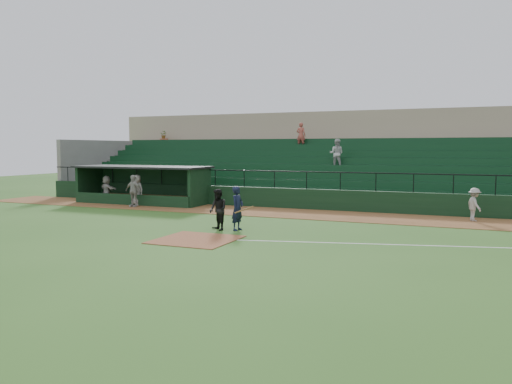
% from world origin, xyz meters
% --- Properties ---
extents(ground, '(90.00, 90.00, 0.00)m').
position_xyz_m(ground, '(0.00, 0.00, 0.00)').
color(ground, '#2C571C').
rests_on(ground, ground).
extents(warning_track, '(40.00, 4.00, 0.03)m').
position_xyz_m(warning_track, '(0.00, 8.00, 0.01)').
color(warning_track, brown).
rests_on(warning_track, ground).
extents(home_plate_dirt, '(3.00, 3.00, 0.03)m').
position_xyz_m(home_plate_dirt, '(0.00, -1.00, 0.01)').
color(home_plate_dirt, brown).
rests_on(home_plate_dirt, ground).
extents(foul_line, '(17.49, 4.44, 0.01)m').
position_xyz_m(foul_line, '(8.00, 1.20, 0.01)').
color(foul_line, white).
rests_on(foul_line, ground).
extents(stadium_structure, '(38.00, 13.08, 6.40)m').
position_xyz_m(stadium_structure, '(-0.00, 16.46, 2.30)').
color(stadium_structure, black).
rests_on(stadium_structure, ground).
extents(dugout, '(8.90, 3.20, 2.42)m').
position_xyz_m(dugout, '(-9.75, 9.56, 1.33)').
color(dugout, black).
rests_on(dugout, ground).
extents(batter_at_plate, '(1.06, 0.74, 1.93)m').
position_xyz_m(batter_at_plate, '(0.52, 1.73, 0.97)').
color(batter_at_plate, black).
rests_on(batter_at_plate, ground).
extents(umpire, '(1.12, 1.07, 1.81)m').
position_xyz_m(umpire, '(-0.29, 1.42, 0.91)').
color(umpire, black).
rests_on(umpire, ground).
extents(runner, '(1.01, 1.21, 1.62)m').
position_xyz_m(runner, '(10.03, 8.61, 0.84)').
color(runner, '#9D9893').
rests_on(runner, warning_track).
extents(dugout_player_a, '(1.16, 0.53, 1.93)m').
position_xyz_m(dugout_player_a, '(-8.97, 7.08, 1.00)').
color(dugout_player_a, '#A09B96').
rests_on(dugout_player_a, warning_track).
extents(dugout_player_b, '(0.95, 0.65, 1.90)m').
position_xyz_m(dugout_player_b, '(-9.28, 7.88, 0.98)').
color(dugout_player_b, '#9F9994').
rests_on(dugout_player_b, warning_track).
extents(dugout_player_c, '(1.72, 1.12, 1.77)m').
position_xyz_m(dugout_player_c, '(-11.81, 8.11, 0.92)').
color(dugout_player_c, '#A19B97').
rests_on(dugout_player_c, warning_track).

